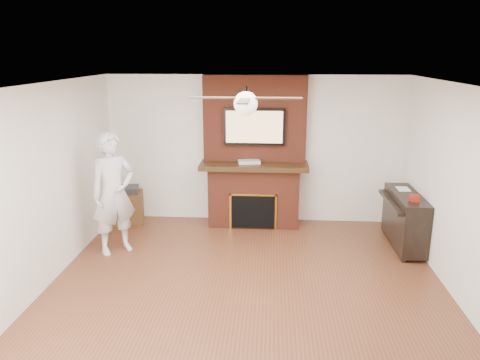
# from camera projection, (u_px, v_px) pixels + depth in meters

# --- Properties ---
(room_shell) EXTENTS (5.36, 5.86, 2.86)m
(room_shell) POSITION_uv_depth(u_px,v_px,m) (245.00, 198.00, 5.31)
(room_shell) COLOR #572D19
(room_shell) RESTS_ON ground
(fireplace) EXTENTS (1.78, 0.64, 2.50)m
(fireplace) POSITION_uv_depth(u_px,v_px,m) (254.00, 167.00, 7.83)
(fireplace) COLOR maroon
(fireplace) RESTS_ON ground
(tv) EXTENTS (1.00, 0.08, 0.60)m
(tv) POSITION_uv_depth(u_px,v_px,m) (254.00, 127.00, 7.60)
(tv) COLOR black
(tv) RESTS_ON fireplace
(ceiling_fan) EXTENTS (1.21, 1.21, 0.31)m
(ceiling_fan) POSITION_uv_depth(u_px,v_px,m) (246.00, 102.00, 5.02)
(ceiling_fan) COLOR black
(ceiling_fan) RESTS_ON room_shell
(person) EXTENTS (0.78, 0.76, 1.78)m
(person) POSITION_uv_depth(u_px,v_px,m) (114.00, 194.00, 6.71)
(person) COLOR silver
(person) RESTS_ON ground
(side_table) EXTENTS (0.64, 0.64, 0.62)m
(side_table) POSITION_uv_depth(u_px,v_px,m) (127.00, 205.00, 8.10)
(side_table) COLOR #4F3116
(side_table) RESTS_ON ground
(piano) EXTENTS (0.47, 1.27, 0.92)m
(piano) POSITION_uv_depth(u_px,v_px,m) (405.00, 218.00, 7.01)
(piano) COLOR black
(piano) RESTS_ON ground
(cable_box) EXTENTS (0.39, 0.27, 0.05)m
(cable_box) POSITION_uv_depth(u_px,v_px,m) (249.00, 162.00, 7.71)
(cable_box) COLOR silver
(cable_box) RESTS_ON fireplace
(candle_orange) EXTENTS (0.08, 0.08, 0.11)m
(candle_orange) POSITION_uv_depth(u_px,v_px,m) (240.00, 223.00, 7.91)
(candle_orange) COLOR red
(candle_orange) RESTS_ON ground
(candle_green) EXTENTS (0.07, 0.07, 0.10)m
(candle_green) POSITION_uv_depth(u_px,v_px,m) (250.00, 225.00, 7.87)
(candle_green) COLOR #35853A
(candle_green) RESTS_ON ground
(candle_cream) EXTENTS (0.09, 0.09, 0.11)m
(candle_cream) POSITION_uv_depth(u_px,v_px,m) (264.00, 224.00, 7.85)
(candle_cream) COLOR beige
(candle_cream) RESTS_ON ground
(candle_blue) EXTENTS (0.06, 0.06, 0.09)m
(candle_blue) POSITION_uv_depth(u_px,v_px,m) (262.00, 224.00, 7.90)
(candle_blue) COLOR teal
(candle_blue) RESTS_ON ground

